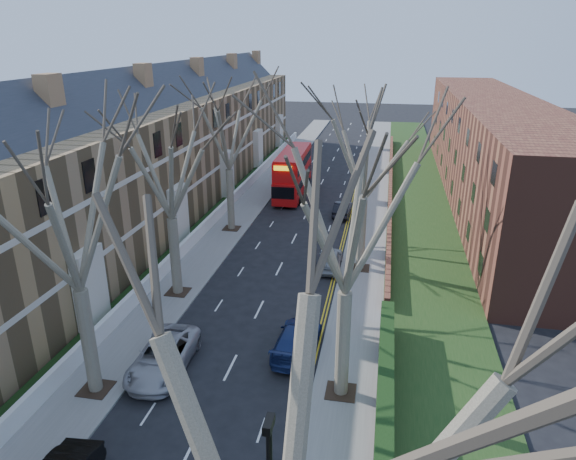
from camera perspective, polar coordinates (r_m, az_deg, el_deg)
The scene contains 17 objects.
pavement_left at distance 54.86m, azimuth -3.23°, elevation 4.12°, with size 3.00×102.00×0.12m, color slate.
pavement_right at distance 53.30m, azimuth 9.40°, elevation 3.36°, with size 3.00×102.00×0.12m, color slate.
terrace_left at distance 48.74m, azimuth -14.54°, elevation 8.00°, with size 9.70×78.00×13.60m.
flats_right at distance 56.93m, azimuth 21.58°, elevation 8.43°, with size 13.97×54.00×10.00m.
front_wall_left at distance 47.83m, azimuth -7.49°, elevation 2.14°, with size 0.30×78.00×1.00m.
grass_verge_right at distance 53.37m, azimuth 14.24°, elevation 3.12°, with size 6.00×102.00×0.06m.
tree_left_mid at distance 22.86m, azimuth -23.49°, elevation 3.21°, with size 10.50×10.50×14.71m.
tree_left_far at distance 31.38m, azimuth -13.38°, elevation 8.20°, with size 10.15×10.15×14.22m.
tree_left_dist at distance 42.36m, azimuth -6.79°, elevation 12.21°, with size 10.50×10.50×14.71m.
tree_right_near at distance 8.49m, azimuth -1.46°, elevation -23.60°, with size 10.85×10.85×15.20m.
tree_right_mid at distance 20.91m, azimuth 6.81°, elevation 3.30°, with size 10.50×10.50×14.71m.
tree_right_far at distance 34.57m, azimuth 8.70°, elevation 9.65°, with size 10.15×10.15×14.22m.
double_decker_bus at distance 53.93m, azimuth 0.57°, elevation 6.25°, with size 2.94×10.88×4.53m.
car_left_far at distance 27.15m, azimuth -13.67°, elevation -13.49°, with size 2.52×5.46×1.52m, color #A2A2A7.
car_right_near at distance 27.80m, azimuth 0.97°, elevation -12.02°, with size 2.03×4.98×1.45m, color navy.
car_right_mid at distance 37.19m, azimuth 4.69°, elevation -3.20°, with size 1.66×4.13×1.41m, color gray.
car_right_far at distance 48.10m, azimuth 6.05°, elevation 2.37°, with size 1.41×4.05×1.34m, color black.
Camera 1 is at (7.05, -11.91, 15.80)m, focal length 32.00 mm.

